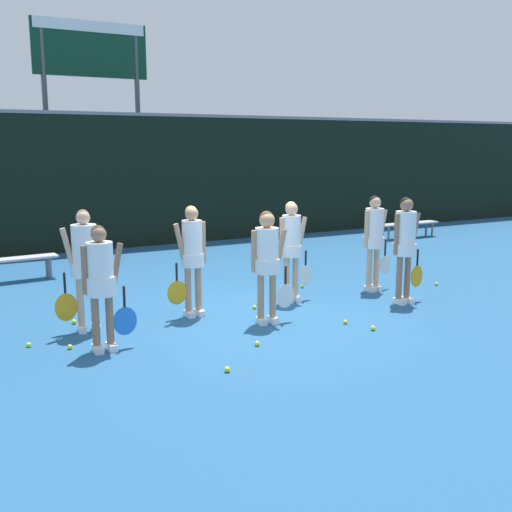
{
  "coord_description": "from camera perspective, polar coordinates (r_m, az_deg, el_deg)",
  "views": [
    {
      "loc": [
        -4.27,
        -7.93,
        2.64
      ],
      "look_at": [
        0.01,
        0.11,
        0.93
      ],
      "focal_mm": 42.0,
      "sensor_mm": 36.0,
      "label": 1
    }
  ],
  "objects": [
    {
      "name": "player_3",
      "position": [
        8.74,
        -16.0,
        -0.38
      ],
      "size": [
        0.69,
        0.4,
        1.75
      ],
      "rotation": [
        0.0,
        0.0,
        -0.12
      ],
      "color": "tan",
      "rests_on": "ground_plane"
    },
    {
      "name": "fence_windscreen",
      "position": [
        15.7,
        -12.28,
        7.02
      ],
      "size": [
        60.0,
        0.08,
        3.42
      ],
      "color": "black",
      "rests_on": "ground_plane"
    },
    {
      "name": "player_6",
      "position": [
        11.0,
        11.2,
        2.0
      ],
      "size": [
        0.65,
        0.38,
        1.74
      ],
      "rotation": [
        0.0,
        0.0,
        0.12
      ],
      "color": "tan",
      "rests_on": "ground_plane"
    },
    {
      "name": "bench_far",
      "position": [
        17.59,
        14.29,
        2.9
      ],
      "size": [
        1.98,
        0.36,
        0.44
      ],
      "rotation": [
        0.0,
        0.0,
        -0.0
      ],
      "color": "#B2B2B7",
      "rests_on": "ground_plane"
    },
    {
      "name": "tennis_ball_2",
      "position": [
        7.16,
        -2.76,
        -10.73
      ],
      "size": [
        0.07,
        0.07,
        0.07
      ],
      "primitive_type": "sphere",
      "color": "#CCE033",
      "rests_on": "ground_plane"
    },
    {
      "name": "tennis_ball_8",
      "position": [
        11.84,
        16.8,
        -2.56
      ],
      "size": [
        0.07,
        0.07,
        0.07
      ],
      "primitive_type": "sphere",
      "color": "#CCE033",
      "rests_on": "ground_plane"
    },
    {
      "name": "bench_courtside",
      "position": [
        12.51,
        -22.67,
        -0.52
      ],
      "size": [
        1.93,
        0.52,
        0.46
      ],
      "rotation": [
        0.0,
        0.0,
        0.08
      ],
      "color": "#B2B2B7",
      "rests_on": "ground_plane"
    },
    {
      "name": "ground_plane",
      "position": [
        9.38,
        0.27,
        -5.73
      ],
      "size": [
        140.0,
        140.0,
        0.0
      ],
      "primitive_type": "plane",
      "color": "#235684"
    },
    {
      "name": "player_4",
      "position": [
        9.22,
        -6.12,
        0.38
      ],
      "size": [
        0.66,
        0.36,
        1.72
      ],
      "rotation": [
        0.0,
        0.0,
        0.02
      ],
      "color": "tan",
      "rests_on": "ground_plane"
    },
    {
      "name": "player_0",
      "position": [
        7.85,
        -14.52,
        -2.07
      ],
      "size": [
        0.68,
        0.38,
        1.64
      ],
      "rotation": [
        0.0,
        0.0,
        0.02
      ],
      "color": "#8C664C",
      "rests_on": "ground_plane"
    },
    {
      "name": "tennis_ball_0",
      "position": [
        8.82,
        11.09,
        -6.76
      ],
      "size": [
        0.07,
        0.07,
        0.07
      ],
      "primitive_type": "sphere",
      "color": "#CCE033",
      "rests_on": "ground_plane"
    },
    {
      "name": "tennis_ball_1",
      "position": [
        8.27,
        -17.31,
        -8.26
      ],
      "size": [
        0.07,
        0.07,
        0.07
      ],
      "primitive_type": "sphere",
      "color": "#CCE033",
      "rests_on": "ground_plane"
    },
    {
      "name": "tennis_ball_11",
      "position": [
        9.76,
        -0.14,
        -4.88
      ],
      "size": [
        0.07,
        0.07,
        0.07
      ],
      "primitive_type": "sphere",
      "color": "#CCE033",
      "rests_on": "ground_plane"
    },
    {
      "name": "tennis_ball_7",
      "position": [
        11.2,
        4.43,
        -2.87
      ],
      "size": [
        0.07,
        0.07,
        0.07
      ],
      "primitive_type": "sphere",
      "color": "#CCE033",
      "rests_on": "ground_plane"
    },
    {
      "name": "tennis_ball_4",
      "position": [
        9.36,
        -16.94,
        -6.01
      ],
      "size": [
        0.07,
        0.07,
        0.07
      ],
      "primitive_type": "sphere",
      "color": "#CCE033",
      "rests_on": "ground_plane"
    },
    {
      "name": "tennis_ball_9",
      "position": [
        9.06,
        8.5,
        -6.23
      ],
      "size": [
        0.07,
        0.07,
        0.07
      ],
      "primitive_type": "sphere",
      "color": "#CCE033",
      "rests_on": "ground_plane"
    },
    {
      "name": "player_1",
      "position": [
        8.79,
        1.08,
        -0.09
      ],
      "size": [
        0.67,
        0.4,
        1.68
      ],
      "rotation": [
        0.0,
        0.0,
        -0.16
      ],
      "color": "tan",
      "rests_on": "ground_plane"
    },
    {
      "name": "tennis_ball_3",
      "position": [
        10.0,
        0.26,
        -4.47
      ],
      "size": [
        0.07,
        0.07,
        0.07
      ],
      "primitive_type": "sphere",
      "color": "#CCE033",
      "rests_on": "ground_plane"
    },
    {
      "name": "tennis_ball_6",
      "position": [
        8.52,
        -20.84,
        -7.91
      ],
      "size": [
        0.07,
        0.07,
        0.07
      ],
      "primitive_type": "sphere",
      "color": "#CCE033",
      "rests_on": "ground_plane"
    },
    {
      "name": "player_2",
      "position": [
        10.22,
        14.03,
        1.45
      ],
      "size": [
        0.66,
        0.39,
        1.79
      ],
      "rotation": [
        0.0,
        0.0,
        0.04
      ],
      "color": "#8C664C",
      "rests_on": "ground_plane"
    },
    {
      "name": "scoreboard",
      "position": [
        17.59,
        -15.38,
        16.4
      ],
      "size": [
        3.07,
        0.15,
        5.89
      ],
      "color": "#515156",
      "rests_on": "ground_plane"
    },
    {
      "name": "tennis_ball_5",
      "position": [
        8.02,
        0.11,
        -8.34
      ],
      "size": [
        0.07,
        0.07,
        0.07
      ],
      "primitive_type": "sphere",
      "color": "#CCE033",
      "rests_on": "ground_plane"
    },
    {
      "name": "player_5",
      "position": [
        10.06,
        3.42,
        1.25
      ],
      "size": [
        0.64,
        0.36,
        1.7
      ],
      "rotation": [
        0.0,
        0.0,
        -0.01
      ],
      "color": "tan",
      "rests_on": "ground_plane"
    }
  ]
}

